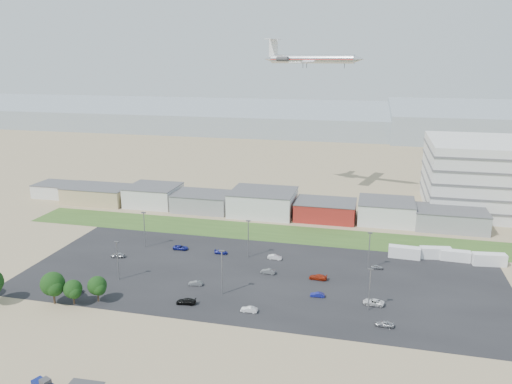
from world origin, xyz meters
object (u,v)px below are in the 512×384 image
(parked_car_0, at_px, (373,302))
(parked_car_8, at_px, (377,267))
(parked_car_11, at_px, (275,257))
(parked_car_13, at_px, (249,309))
(parked_car_4, at_px, (196,283))
(box_trailer_a, at_px, (404,252))
(parked_car_6, at_px, (221,252))
(parked_car_1, at_px, (317,295))
(parked_car_5, at_px, (118,255))
(airliner, at_px, (312,59))
(parked_car_7, at_px, (268,271))
(parked_car_12, at_px, (318,277))
(parked_car_9, at_px, (181,248))
(parked_car_2, at_px, (384,324))
(parked_car_10, at_px, (75,290))
(parked_car_3, at_px, (186,301))

(parked_car_0, bearing_deg, parked_car_8, -175.27)
(parked_car_11, height_order, parked_car_13, parked_car_11)
(parked_car_4, bearing_deg, box_trailer_a, 113.64)
(parked_car_6, distance_m, parked_car_13, 34.02)
(parked_car_1, distance_m, parked_car_5, 57.14)
(airliner, bearing_deg, parked_car_0, -58.59)
(parked_car_13, bearing_deg, parked_car_4, -122.81)
(parked_car_8, bearing_deg, parked_car_1, 140.14)
(box_trailer_a, bearing_deg, parked_car_7, -147.70)
(parked_car_0, distance_m, parked_car_12, 16.91)
(parked_car_7, height_order, parked_car_9, parked_car_7)
(parked_car_1, relative_size, parked_car_2, 0.87)
(parked_car_2, xyz_separation_m, parked_car_7, (-28.59, 19.69, -0.03))
(parked_car_5, bearing_deg, parked_car_12, 81.65)
(parked_car_1, xyz_separation_m, parked_car_9, (-41.57, 19.96, 0.06))
(parked_car_12, bearing_deg, parked_car_5, -87.63)
(parked_car_6, bearing_deg, parked_car_10, 137.93)
(parked_car_4, relative_size, parked_car_5, 0.90)
(parked_car_2, xyz_separation_m, parked_car_4, (-44.18, 8.93, -0.08))
(box_trailer_a, distance_m, parked_car_9, 62.59)
(box_trailer_a, distance_m, parked_car_4, 57.95)
(parked_car_3, xyz_separation_m, parked_car_11, (14.17, 29.62, -0.01))
(parked_car_0, relative_size, parked_car_12, 1.05)
(parked_car_5, relative_size, parked_car_7, 1.03)
(parked_car_10, bearing_deg, box_trailer_a, -58.16)
(box_trailer_a, relative_size, parked_car_7, 2.26)
(parked_car_11, relative_size, parked_car_12, 0.87)
(parked_car_7, height_order, parked_car_13, parked_car_7)
(parked_car_7, distance_m, parked_car_10, 46.61)
(parked_car_5, xyz_separation_m, parked_car_8, (69.33, 8.78, -0.11))
(parked_car_8, bearing_deg, parked_car_0, 172.76)
(parked_car_2, xyz_separation_m, parked_car_8, (-1.71, 29.13, -0.10))
(parked_car_3, relative_size, parked_car_6, 1.19)
(parked_car_5, distance_m, parked_car_13, 47.55)
(parked_car_9, bearing_deg, parked_car_6, -93.42)
(airliner, bearing_deg, parked_car_13, -74.88)
(parked_car_1, bearing_deg, parked_car_8, 141.73)
(parked_car_0, height_order, parked_car_13, parked_car_0)
(airliner, bearing_deg, box_trailer_a, -45.11)
(parked_car_0, distance_m, parked_car_8, 20.12)
(parked_car_10, bearing_deg, parked_car_6, -36.39)
(parked_car_8, xyz_separation_m, parked_car_11, (-27.06, 0.04, 0.10))
(parked_car_8, bearing_deg, box_trailer_a, -42.45)
(parked_car_0, distance_m, parked_car_6, 46.62)
(parked_car_0, xyz_separation_m, parked_car_7, (-26.27, 10.67, -0.04))
(airliner, distance_m, parked_car_4, 104.47)
(box_trailer_a, relative_size, parked_car_2, 2.23)
(parked_car_4, bearing_deg, parked_car_5, -120.35)
(parked_car_5, bearing_deg, parked_car_7, 81.97)
(parked_car_0, bearing_deg, parked_car_13, -63.22)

